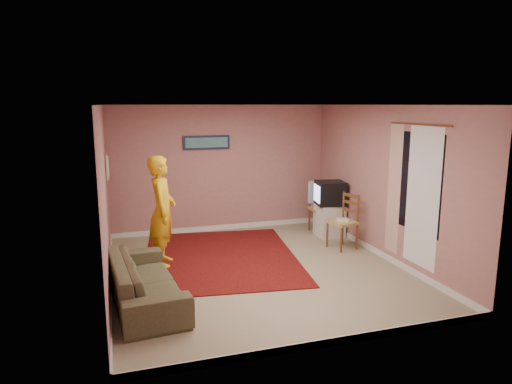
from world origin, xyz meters
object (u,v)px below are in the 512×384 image
object	(u,v)px
chair_a	(322,203)
person	(162,211)
tv_cabinet	(329,220)
crt_tv	(330,193)
sofa	(145,280)
chair_b	(343,216)

from	to	relation	value
chair_a	person	distance (m)	3.48
tv_cabinet	crt_tv	xyz separation A→B (m)	(-0.01, 0.00, 0.56)
crt_tv	sofa	world-z (taller)	crt_tv
tv_cabinet	sofa	bearing A→B (deg)	-150.86
chair_b	chair_a	bearing A→B (deg)	161.42
chair_b	person	xyz separation A→B (m)	(-3.22, 0.10, 0.29)
chair_a	crt_tv	bearing A→B (deg)	-82.55
crt_tv	person	size ratio (longest dim) A/B	0.34
tv_cabinet	chair_a	xyz separation A→B (m)	(-0.03, 0.31, 0.30)
crt_tv	chair_a	size ratio (longest dim) A/B	1.12
chair_a	sofa	size ratio (longest dim) A/B	0.26
crt_tv	chair_b	distance (m)	0.84
crt_tv	sofa	xyz separation A→B (m)	(-3.74, -2.09, -0.57)
chair_a	sofa	bearing A→B (deg)	-143.96
chair_a	chair_b	distance (m)	1.10
chair_a	chair_b	xyz separation A→B (m)	(-0.11, -1.09, -0.00)
tv_cabinet	chair_a	bearing A→B (deg)	95.23
tv_cabinet	sofa	distance (m)	4.29
chair_a	tv_cabinet	bearing A→B (deg)	-81.56
chair_a	sofa	world-z (taller)	chair_a
tv_cabinet	chair_b	world-z (taller)	chair_b
crt_tv	person	world-z (taller)	person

